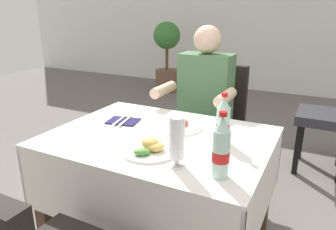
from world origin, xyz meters
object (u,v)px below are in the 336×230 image
Objects in this scene: cola_bottle_primary at (223,122)px; plate_far_diner at (179,125)px; napkin_cutlery_set at (123,121)px; potted_plant_corner at (167,53)px; beer_glass_left at (177,142)px; chair_far_diner_seat at (211,123)px; seated_diner_far at (202,106)px; plate_near_camera at (150,148)px; cola_bottle_secondary at (221,149)px; main_dining_table at (159,167)px.

plate_far_diner is at bearing 163.09° from cola_bottle_primary.
potted_plant_corner is (-1.47, 3.40, -0.10)m from napkin_cutlery_set.
napkin_cutlery_set is at bearing 145.77° from beer_glass_left.
seated_diner_far is at bearing -107.75° from chair_far_diner_seat.
plate_near_camera is at bearing -87.89° from plate_far_diner.
seated_diner_far reaches higher than cola_bottle_secondary.
seated_diner_far is 0.57m from plate_far_diner.
beer_glass_left reaches higher than plate_near_camera.
seated_diner_far is at bearing -58.36° from potted_plant_corner.
plate_far_diner is 0.29m from cola_bottle_primary.
napkin_cutlery_set is at bearing 162.73° from main_dining_table.
main_dining_table is 0.56m from cola_bottle_secondary.
main_dining_table is 4.19× the size of cola_bottle_secondary.
napkin_cutlery_set reaches higher than main_dining_table.
potted_plant_corner reaches higher than cola_bottle_primary.
chair_far_diner_seat is 0.77× the size of seated_diner_far.
potted_plant_corner reaches higher than main_dining_table.
chair_far_diner_seat is 3.74× the size of plate_near_camera.
chair_far_diner_seat reaches higher than beer_glass_left.
main_dining_table is 0.43m from cola_bottle_primary.
chair_far_diner_seat is 1.18m from cola_bottle_secondary.
potted_plant_corner is (-1.72, 2.79, -0.06)m from seated_diner_far.
beer_glass_left is (0.26, -0.95, 0.14)m from seated_diner_far.
potted_plant_corner is at bearing 119.98° from cola_bottle_secondary.
main_dining_table is 0.87× the size of seated_diner_far.
cola_bottle_secondary is at bearing -65.21° from seated_diner_far.
potted_plant_corner is (-1.75, 2.68, 0.10)m from chair_far_diner_seat.
cola_bottle_primary is at bearing 106.36° from cola_bottle_secondary.
beer_glass_left is 0.18m from cola_bottle_secondary.
potted_plant_corner is (-1.80, 3.35, -0.12)m from plate_far_diner.
beer_glass_left is at bearing -48.99° from main_dining_table.
potted_plant_corner is at bearing 118.29° from plate_far_diner.
beer_glass_left is 0.18× the size of potted_plant_corner.
main_dining_table is 0.35m from napkin_cutlery_set.
chair_far_diner_seat is at bearing 94.11° from plate_far_diner.
chair_far_diner_seat is 4.58× the size of beer_glass_left.
seated_diner_far is 1.08× the size of potted_plant_corner.
beer_glass_left reaches higher than napkin_cutlery_set.
seated_diner_far is at bearing 67.95° from napkin_cutlery_set.
chair_far_diner_seat is at bearing 72.25° from seated_diner_far.
main_dining_table is 0.28m from plate_near_camera.
plate_near_camera reaches higher than plate_far_diner.
main_dining_table is 0.44m from beer_glass_left.
cola_bottle_secondary is (0.35, -0.07, 0.10)m from plate_near_camera.
seated_diner_far is 6.43× the size of napkin_cutlery_set.
napkin_cutlery_set is at bearing 153.35° from cola_bottle_secondary.
seated_diner_far is 0.66m from napkin_cutlery_set.
beer_glass_left is at bearing -66.21° from plate_far_diner.
cola_bottle_primary is 0.60m from napkin_cutlery_set.
potted_plant_corner is (-1.81, 3.68, -0.12)m from plate_near_camera.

